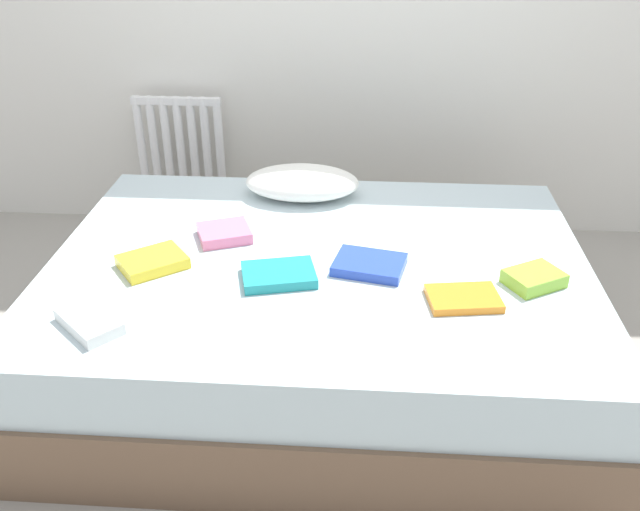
% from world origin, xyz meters
% --- Properties ---
extents(ground_plane, '(8.00, 8.00, 0.00)m').
position_xyz_m(ground_plane, '(0.00, 0.00, 0.00)').
color(ground_plane, '#9E998E').
extents(bed, '(2.00, 1.50, 0.50)m').
position_xyz_m(bed, '(0.00, 0.00, 0.25)').
color(bed, brown).
rests_on(bed, ground).
extents(radiator, '(0.47, 0.04, 0.60)m').
position_xyz_m(radiator, '(-0.82, 1.20, 0.44)').
color(radiator, white).
rests_on(radiator, ground).
extents(pillow, '(0.49, 0.31, 0.13)m').
position_xyz_m(pillow, '(-0.11, 0.54, 0.56)').
color(pillow, white).
rests_on(pillow, bed).
extents(textbook_teal, '(0.29, 0.23, 0.04)m').
position_xyz_m(textbook_teal, '(-0.13, -0.17, 0.52)').
color(textbook_teal, teal).
rests_on(textbook_teal, bed).
extents(textbook_blue, '(0.28, 0.23, 0.04)m').
position_xyz_m(textbook_blue, '(0.18, -0.07, 0.52)').
color(textbook_blue, '#2847B7').
rests_on(textbook_blue, bed).
extents(textbook_pink, '(0.24, 0.23, 0.04)m').
position_xyz_m(textbook_pink, '(-0.38, 0.13, 0.52)').
color(textbook_pink, pink).
rests_on(textbook_pink, bed).
extents(textbook_yellow, '(0.28, 0.27, 0.04)m').
position_xyz_m(textbook_yellow, '(-0.59, -0.11, 0.52)').
color(textbook_yellow, yellow).
rests_on(textbook_yellow, bed).
extents(textbook_orange, '(0.25, 0.19, 0.03)m').
position_xyz_m(textbook_orange, '(0.49, -0.26, 0.51)').
color(textbook_orange, orange).
rests_on(textbook_orange, bed).
extents(textbook_white, '(0.25, 0.25, 0.04)m').
position_xyz_m(textbook_white, '(-0.68, -0.49, 0.52)').
color(textbook_white, white).
rests_on(textbook_white, bed).
extents(textbook_lime, '(0.23, 0.21, 0.05)m').
position_xyz_m(textbook_lime, '(0.75, -0.14, 0.52)').
color(textbook_lime, '#8CC638').
rests_on(textbook_lime, bed).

